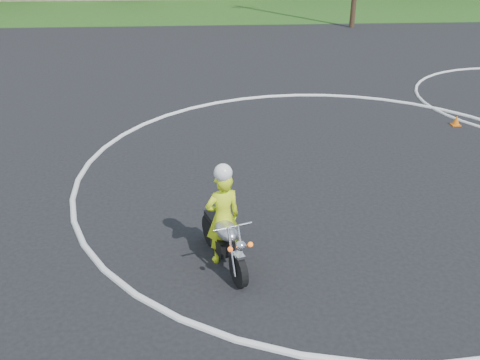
{
  "coord_description": "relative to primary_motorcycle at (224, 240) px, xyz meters",
  "views": [
    {
      "loc": [
        -3.06,
        -8.11,
        5.41
      ],
      "look_at": [
        -2.46,
        0.57,
        1.1
      ],
      "focal_mm": 40.0,
      "sensor_mm": 36.0,
      "label": 1
    }
  ],
  "objects": [
    {
      "name": "primary_motorcycle",
      "position": [
        0.0,
        0.0,
        0.0
      ],
      "size": [
        0.83,
        1.84,
        1.0
      ],
      "rotation": [
        0.0,
        0.0,
        0.33
      ],
      "color": "black",
      "rests_on": "ground"
    },
    {
      "name": "rider_primary_grp",
      "position": [
        -0.01,
        0.13,
        0.41
      ],
      "size": [
        0.71,
        0.58,
        1.86
      ],
      "rotation": [
        0.0,
        0.0,
        0.33
      ],
      "color": "#D9F71A",
      "rests_on": "ground"
    },
    {
      "name": "ground",
      "position": [
        2.8,
        0.47,
        -0.49
      ],
      "size": [
        120.0,
        120.0,
        0.0
      ],
      "primitive_type": "plane",
      "color": "black",
      "rests_on": "ground"
    },
    {
      "name": "course_markings",
      "position": [
        4.97,
        4.82,
        -0.48
      ],
      "size": [
        19.05,
        19.05,
        0.12
      ],
      "color": "silver",
      "rests_on": "ground"
    },
    {
      "name": "grass_strip",
      "position": [
        2.8,
        27.47,
        -0.48
      ],
      "size": [
        120.0,
        10.0,
        0.02
      ],
      "primitive_type": "cube",
      "color": "#1E4714",
      "rests_on": "ground"
    }
  ]
}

